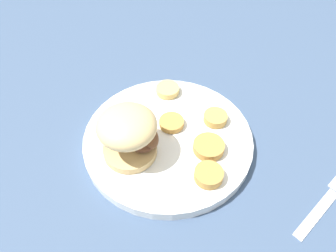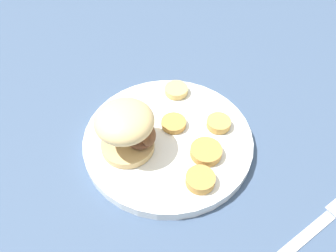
% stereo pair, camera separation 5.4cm
% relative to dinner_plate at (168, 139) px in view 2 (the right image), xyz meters
% --- Properties ---
extents(ground_plane, '(4.00, 4.00, 0.00)m').
position_rel_dinner_plate_xyz_m(ground_plane, '(0.00, 0.00, -0.01)').
color(ground_plane, '#3D5170').
extents(dinner_plate, '(0.29, 0.29, 0.02)m').
position_rel_dinner_plate_xyz_m(dinner_plate, '(0.00, 0.00, 0.00)').
color(dinner_plate, white).
rests_on(dinner_plate, ground_plane).
extents(sandwich, '(0.11, 0.09, 0.09)m').
position_rel_dinner_plate_xyz_m(sandwich, '(-0.04, -0.06, 0.06)').
color(sandwich, tan).
rests_on(sandwich, dinner_plate).
extents(potato_round_0, '(0.05, 0.05, 0.01)m').
position_rel_dinner_plate_xyz_m(potato_round_0, '(0.07, 0.01, 0.02)').
color(potato_round_0, '#BC8942').
rests_on(potato_round_0, dinner_plate).
extents(potato_round_1, '(0.04, 0.04, 0.01)m').
position_rel_dinner_plate_xyz_m(potato_round_1, '(0.05, 0.07, 0.02)').
color(potato_round_1, tan).
rests_on(potato_round_1, dinner_plate).
extents(potato_round_2, '(0.04, 0.04, 0.01)m').
position_rel_dinner_plate_xyz_m(potato_round_2, '(-0.01, 0.02, 0.01)').
color(potato_round_2, '#BC8942').
rests_on(potato_round_2, dinner_plate).
extents(potato_round_3, '(0.04, 0.04, 0.01)m').
position_rel_dinner_plate_xyz_m(potato_round_3, '(-0.06, 0.09, 0.02)').
color(potato_round_3, '#DBB766').
rests_on(potato_round_3, dinner_plate).
extents(potato_round_4, '(0.05, 0.05, 0.02)m').
position_rel_dinner_plate_xyz_m(potato_round_4, '(0.10, -0.04, 0.02)').
color(potato_round_4, '#BC8942').
rests_on(potato_round_4, dinner_plate).
extents(fork, '(0.06, 0.16, 0.00)m').
position_rel_dinner_plate_xyz_m(fork, '(0.27, 0.03, -0.01)').
color(fork, silver).
rests_on(fork, ground_plane).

